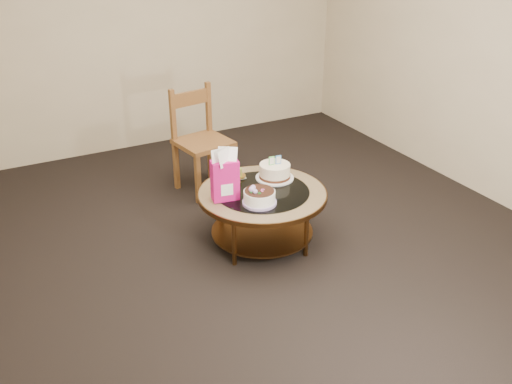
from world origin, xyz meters
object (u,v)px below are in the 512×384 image
coffee_table (262,200)px  cream_cake (275,172)px  gift_bag (225,175)px  decorated_cake (259,198)px  dining_chair (201,140)px

coffee_table → cream_cake: cream_cake is taller
gift_bag → decorated_cake: bearing=-35.4°
cream_cake → decorated_cake: bearing=-127.0°
cream_cake → gift_bag: (-0.51, -0.14, 0.14)m
cream_cake → gift_bag: size_ratio=0.77×
decorated_cake → gift_bag: size_ratio=0.64×
decorated_cake → gift_bag: gift_bag is taller
cream_cake → coffee_table: bearing=-134.9°
dining_chair → cream_cake: bearing=-85.7°
cream_cake → dining_chair: bearing=111.0°
coffee_table → cream_cake: 0.29m
gift_bag → dining_chair: 1.16m
coffee_table → decorated_cake: decorated_cake is taller
gift_bag → dining_chair: (0.27, 1.12, -0.16)m
decorated_cake → cream_cake: cream_cake is taller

